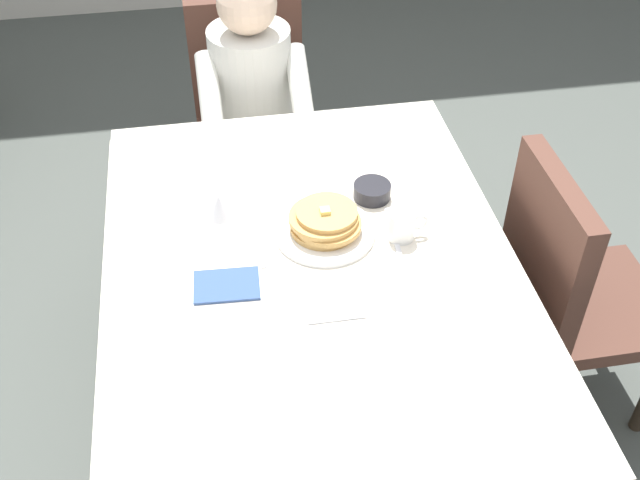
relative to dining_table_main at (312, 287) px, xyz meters
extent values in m
plane|color=#474C47|center=(0.00, 0.00, -0.65)|extent=(14.00, 14.00, 0.00)
cube|color=silver|center=(0.00, 0.00, 0.07)|extent=(1.10, 1.50, 0.04)
cube|color=silver|center=(0.00, 0.76, -0.04)|extent=(1.10, 0.01, 0.18)
cube|color=silver|center=(-0.56, 0.00, -0.04)|extent=(0.01, 1.50, 0.18)
cube|color=silver|center=(0.56, 0.00, -0.04)|extent=(0.01, 1.50, 0.18)
cylinder|color=brown|center=(-0.47, 0.67, -0.30)|extent=(0.07, 0.07, 0.70)
cylinder|color=brown|center=(0.47, 0.67, -0.30)|extent=(0.07, 0.07, 0.70)
cube|color=#4C2D23|center=(-0.06, 1.07, -0.23)|extent=(0.44, 0.44, 0.05)
cube|color=#4C2D23|center=(-0.06, 1.27, 0.04)|extent=(0.44, 0.06, 0.48)
cylinder|color=#2D2319|center=(0.12, 0.89, -0.45)|extent=(0.04, 0.04, 0.40)
cylinder|color=#2D2319|center=(-0.24, 0.89, -0.45)|extent=(0.04, 0.04, 0.40)
cylinder|color=#2D2319|center=(0.12, 1.25, -0.45)|extent=(0.04, 0.04, 0.40)
cylinder|color=#2D2319|center=(-0.24, 1.25, -0.45)|extent=(0.04, 0.04, 0.40)
cylinder|color=silver|center=(-0.06, 1.05, 0.03)|extent=(0.30, 0.30, 0.46)
sphere|color=beige|center=(-0.06, 1.03, 0.36)|extent=(0.21, 0.21, 0.21)
cylinder|color=silver|center=(0.10, 0.91, 0.10)|extent=(0.08, 0.29, 0.23)
cylinder|color=silver|center=(-0.22, 0.91, 0.10)|extent=(0.08, 0.29, 0.23)
cylinder|color=#383D51|center=(0.02, 0.87, -0.43)|extent=(0.10, 0.10, 0.45)
cylinder|color=#383D51|center=(-0.14, 0.87, -0.43)|extent=(0.10, 0.10, 0.45)
cube|color=#4C2D23|center=(0.87, 0.00, -0.23)|extent=(0.44, 0.44, 0.05)
cube|color=#4C2D23|center=(0.67, 0.00, 0.04)|extent=(0.06, 0.44, 0.48)
cylinder|color=#2D2319|center=(1.05, 0.18, -0.45)|extent=(0.04, 0.04, 0.40)
cylinder|color=#2D2319|center=(0.69, 0.18, -0.45)|extent=(0.04, 0.04, 0.40)
cylinder|color=#2D2319|center=(0.69, -0.18, -0.45)|extent=(0.04, 0.04, 0.40)
cylinder|color=white|center=(0.05, 0.11, 0.10)|extent=(0.28, 0.28, 0.02)
cylinder|color=tan|center=(0.05, 0.12, 0.11)|extent=(0.19, 0.19, 0.02)
cylinder|color=tan|center=(0.06, 0.11, 0.13)|extent=(0.19, 0.19, 0.02)
cylinder|color=tan|center=(0.05, 0.12, 0.15)|extent=(0.19, 0.19, 0.01)
cylinder|color=tan|center=(0.06, 0.12, 0.16)|extent=(0.17, 0.17, 0.01)
cube|color=#F4E072|center=(0.05, 0.11, 0.17)|extent=(0.03, 0.03, 0.01)
cylinder|color=white|center=(0.26, 0.06, 0.13)|extent=(0.08, 0.08, 0.08)
torus|color=white|center=(0.31, 0.06, 0.14)|extent=(0.05, 0.01, 0.05)
cylinder|color=black|center=(0.22, 0.25, 0.11)|extent=(0.11, 0.11, 0.04)
cone|color=silver|center=(-0.23, 0.24, 0.13)|extent=(0.08, 0.08, 0.07)
cube|color=silver|center=(-0.14, 0.09, 0.09)|extent=(0.03, 0.18, 0.00)
cube|color=silver|center=(0.24, 0.09, 0.09)|extent=(0.03, 0.20, 0.00)
cube|color=silver|center=(0.03, -0.21, 0.09)|extent=(0.15, 0.02, 0.00)
cube|color=#334C7F|center=(-0.23, -0.05, 0.09)|extent=(0.18, 0.13, 0.01)
camera|label=1|loc=(-0.23, -1.48, 1.49)|focal=43.17mm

